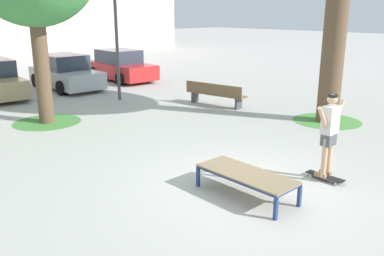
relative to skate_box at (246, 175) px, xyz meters
name	(u,v)px	position (x,y,z in m)	size (l,w,h in m)	color
ground_plane	(248,184)	(0.43, 0.31, -0.41)	(120.00, 120.00, 0.00)	#B7B5AD
skate_box	(246,175)	(0.00, 0.00, 0.00)	(0.80, 1.91, 0.46)	navy
skateboard	(325,177)	(1.76, -0.60, -0.34)	(0.22, 0.81, 0.09)	black
skater	(329,130)	(1.76, -0.60, 0.66)	(1.00, 0.29, 1.69)	tan
grass_patch_near_right	(327,121)	(6.03, 1.86, -0.41)	(2.10, 2.10, 0.01)	#519342
grass_patch_mid_back	(47,122)	(-0.57, 7.61, -0.41)	(2.05, 2.05, 0.01)	#47893D
car_silver	(65,73)	(2.49, 12.70, 0.28)	(1.92, 4.20, 1.50)	#B7BABF
car_red	(120,66)	(5.57, 13.05, 0.28)	(1.96, 4.22, 1.50)	red
park_bench	(215,94)	(4.95, 5.74, 0.03)	(0.87, 2.44, 0.83)	brown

